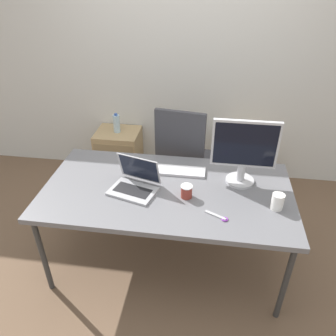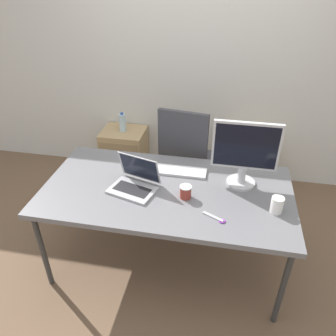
% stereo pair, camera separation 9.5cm
% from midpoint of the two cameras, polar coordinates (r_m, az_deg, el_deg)
% --- Properties ---
extents(ground_plane, '(14.00, 14.00, 0.00)m').
position_cam_midpoint_polar(ground_plane, '(2.91, 0.79, -15.51)').
color(ground_plane, brown).
extents(wall_back, '(10.00, 0.05, 2.60)m').
position_cam_midpoint_polar(wall_back, '(3.48, 5.42, 18.14)').
color(wall_back, silver).
rests_on(wall_back, ground_plane).
extents(desk, '(1.82, 0.94, 0.74)m').
position_cam_midpoint_polar(desk, '(2.43, 0.92, -4.44)').
color(desk, slate).
rests_on(desk, ground_plane).
extents(office_chair, '(0.56, 0.59, 1.11)m').
position_cam_midpoint_polar(office_chair, '(3.21, 4.22, -0.27)').
color(office_chair, '#232326').
rests_on(office_chair, ground_plane).
extents(cabinet_left, '(0.47, 0.41, 0.56)m').
position_cam_midpoint_polar(cabinet_left, '(3.80, -6.80, 2.64)').
color(cabinet_left, tan).
rests_on(cabinet_left, ground_plane).
extents(cabinet_right, '(0.47, 0.41, 0.56)m').
position_cam_midpoint_polar(cabinet_right, '(3.66, 14.01, 0.56)').
color(cabinet_right, tan).
rests_on(cabinet_right, ground_plane).
extents(water_bottle, '(0.07, 0.07, 0.21)m').
position_cam_midpoint_polar(water_bottle, '(3.62, -7.18, 7.85)').
color(water_bottle, silver).
rests_on(water_bottle, cabinet_left).
extents(laptop_center, '(0.38, 0.35, 0.23)m').
position_cam_midpoint_polar(laptop_center, '(2.39, -4.69, -2.54)').
color(laptop_center, '#ADADB2').
rests_on(laptop_center, desk).
extents(monitor, '(0.47, 0.21, 0.50)m').
position_cam_midpoint_polar(monitor, '(2.39, 14.36, 2.51)').
color(monitor, '#B7B7BC').
rests_on(monitor, desk).
extents(keyboard, '(0.42, 0.14, 0.02)m').
position_cam_midpoint_polar(keyboard, '(2.58, 3.13, -0.58)').
color(keyboard, '#BCBCC1').
rests_on(keyboard, desk).
extents(coffee_cup_white, '(0.08, 0.08, 0.12)m').
position_cam_midpoint_polar(coffee_cup_white, '(2.29, 19.58, -6.09)').
color(coffee_cup_white, white).
rests_on(coffee_cup_white, desk).
extents(coffee_cup_brown, '(0.08, 0.08, 0.10)m').
position_cam_midpoint_polar(coffee_cup_brown, '(2.30, 4.27, -4.18)').
color(coffee_cup_brown, maroon).
rests_on(coffee_cup_brown, desk).
extents(scissors, '(0.16, 0.10, 0.01)m').
position_cam_midpoint_polar(scissors, '(2.17, 9.63, -8.62)').
color(scissors, '#B2B2B7').
rests_on(scissors, desk).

